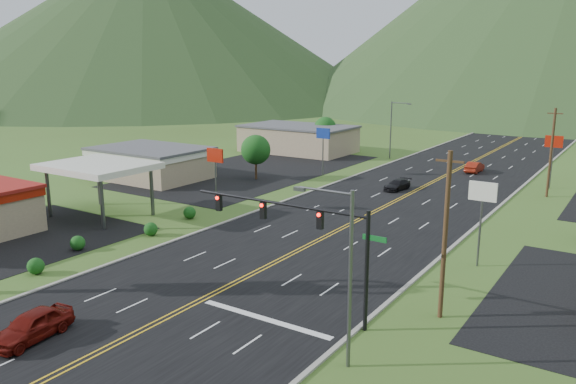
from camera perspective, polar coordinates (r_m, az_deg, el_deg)
The scene contains 18 objects.
traffic_signal at distance 32.76m, azimuth 1.72°, elevation -3.74°, with size 13.10×0.43×7.00m.
streetlight_east at distance 27.32m, azimuth 5.76°, elevation -7.57°, with size 3.28×0.25×9.00m.
streetlight_west at distance 90.21m, azimuth 10.60°, elevation 6.60°, with size 3.28×0.25×9.00m.
gas_canopy at distance 57.61m, azimuth -18.70°, elevation 2.38°, with size 10.00×8.00×5.30m.
building_west_mid at distance 75.79m, azimuth -13.80°, elevation 3.07°, with size 14.40×10.40×4.10m.
building_west_far at distance 96.27m, azimuth 1.04°, elevation 5.45°, with size 18.40×11.40×4.50m.
pole_sign_west_a at distance 57.30m, azimuth -7.41°, elevation 3.08°, with size 2.00×0.18×6.40m.
pole_sign_west_b at distance 75.16m, azimuth 3.59°, elevation 5.48°, with size 2.00×0.18×6.40m.
pole_sign_east_a at distance 43.06m, azimuth 19.13°, elevation -0.79°, with size 2.00×0.18×6.40m.
pole_sign_east_b at distance 74.09m, azimuth 25.36°, elevation 4.16°, with size 2.00×0.18×6.40m.
tree_west_a at distance 72.76m, azimuth -3.30°, elevation 4.31°, with size 3.84×3.84×5.82m.
tree_west_b at distance 97.96m, azimuth 3.79°, elevation 6.51°, with size 3.84×3.84×5.82m.
utility_pole_a at distance 33.58m, azimuth 15.67°, elevation -4.18°, with size 1.60×0.28×10.00m.
utility_pole_b at distance 69.10m, azimuth 25.17°, elevation 3.69°, with size 1.60×0.28×10.00m.
mountain_nw at distance 235.82m, azimuth -14.04°, elevation 16.23°, with size 190.00×190.00×60.00m, color #243819.
car_red_near at distance 34.25m, azimuth -24.59°, elevation -12.30°, with size 1.90×4.71×1.61m, color #62100A.
car_dark_mid at distance 68.04m, azimuth 11.04°, elevation 0.69°, with size 1.70×4.19×1.22m, color black.
car_red_far at distance 81.93m, azimuth 18.42°, elevation 2.40°, with size 1.56×4.49×1.48m, color maroon.
Camera 1 is at (22.86, -12.79, 14.69)m, focal length 35.00 mm.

